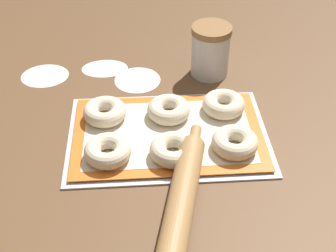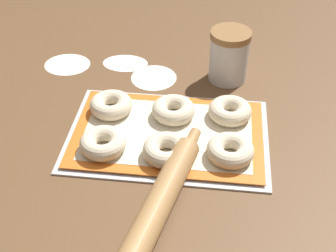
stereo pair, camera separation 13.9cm
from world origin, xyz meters
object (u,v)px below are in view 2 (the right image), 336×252
Objects in this scene: bagel_back_center at (174,110)px; flour_canister at (229,55)px; baking_tray at (168,135)px; bagel_front_right at (230,150)px; bagel_front_left at (103,143)px; bagel_front_center at (167,150)px; bagel_back_left at (111,105)px; bagel_back_right at (230,111)px; rolling_pin at (157,210)px.

flour_canister reaches higher than bagel_back_center.
bagel_front_right reaches higher than baking_tray.
bagel_front_right is at bearing 1.82° from bagel_front_left.
bagel_front_center is (0.01, -0.07, 0.02)m from baking_tray.
bagel_back_center is (0.14, -0.00, 0.00)m from bagel_back_left.
bagel_back_left is (-0.14, 0.13, 0.00)m from bagel_front_center.
bagel_front_left and bagel_back_left have the same top height.
bagel_back_right is 0.32m from rolling_pin.
baking_tray is 0.14m from bagel_front_left.
bagel_front_center and bagel_back_right have the same top height.
bagel_back_center is at bearing 89.51° from bagel_front_center.
bagel_back_right is (0.13, 0.07, 0.02)m from baking_tray.
baking_tray is 0.23m from rolling_pin.
bagel_front_left is 0.73× the size of flour_canister.
rolling_pin is at bearing -103.83° from flour_canister.
bagel_front_left and bagel_back_right have the same top height.
flour_canister is at bearing 35.16° from bagel_back_left.
bagel_front_left is at bearing -136.58° from bagel_back_center.
bagel_front_center and bagel_front_right have the same top height.
bagel_front_left is at bearing -178.18° from bagel_front_right.
bagel_front_left reaches higher than baking_tray.
bagel_front_right is 0.22× the size of rolling_pin.
bagel_front_left is 0.13m from bagel_front_center.
bagel_back_center and bagel_back_right have the same top height.
baking_tray is 0.08m from bagel_front_center.
baking_tray is 4.48× the size of bagel_back_left.
bagel_front_center is at bearing -173.82° from bagel_front_right.
baking_tray is at bearing 95.01° from bagel_front_center.
bagel_front_left is 1.00× the size of bagel_back_left.
bagel_back_right is 0.22× the size of rolling_pin.
baking_tray is 4.48× the size of bagel_back_right.
flour_canister is (-0.01, 0.30, 0.04)m from bagel_front_right.
flour_canister reaches higher than baking_tray.
bagel_back_center is 0.22× the size of rolling_pin.
flour_canister is (-0.01, 0.17, 0.04)m from bagel_back_right.
bagel_back_left is 0.22× the size of rolling_pin.
bagel_back_right is (0.25, 0.14, 0.00)m from bagel_front_left.
flour_canister is 0.30× the size of rolling_pin.
flour_canister is 0.48m from rolling_pin.
flour_canister reaches higher than rolling_pin.
bagel_back_center is (-0.12, 0.12, 0.00)m from bagel_front_right.
bagel_front_center and bagel_back_left have the same top height.
flour_canister is at bearing 92.68° from bagel_back_right.
bagel_front_right and bagel_back_left have the same top height.
bagel_back_center is (0.13, 0.12, 0.00)m from bagel_front_left.
baking_tray is 3.28× the size of flour_canister.
rolling_pin is (-0.12, -0.16, -0.00)m from bagel_front_right.
bagel_front_right is 0.17m from bagel_back_center.
bagel_back_right is (0.12, 0.01, 0.00)m from bagel_back_center.
bagel_front_center is 0.13m from bagel_front_right.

